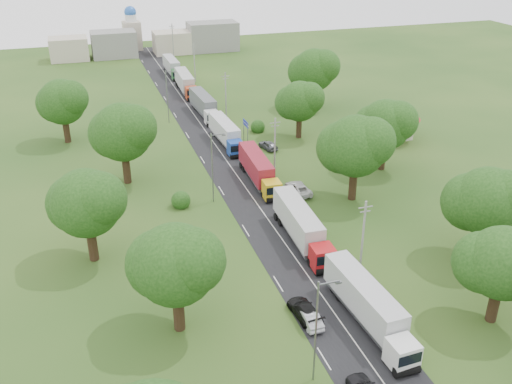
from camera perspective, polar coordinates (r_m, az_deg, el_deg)
name	(u,v)px	position (r m, az deg, el deg)	size (l,w,h in m)	color
ground	(290,250)	(67.45, 3.40, -5.83)	(260.00, 260.00, 0.00)	#224617
road	(242,182)	(84.15, -1.46, 1.01)	(8.00, 200.00, 0.04)	black
info_sign	(246,127)	(97.72, -1.04, 6.53)	(0.12, 3.10, 4.10)	slate
pole_1	(363,237)	(61.70, 10.63, -4.48)	(1.60, 0.24, 9.00)	gray
pole_2	(275,146)	(84.75, 1.90, 4.63)	(1.60, 0.24, 9.00)	gray
pole_3	(226,95)	(110.12, -3.04, 9.67)	(1.60, 0.24, 9.00)	gray
pole_4	(194,62)	(136.52, -6.17, 12.77)	(1.60, 0.24, 9.00)	gray
pole_5	(173,40)	(163.46, -8.32, 14.83)	(1.60, 0.24, 9.00)	gray
lamp_0	(318,327)	(47.51, 6.20, -13.28)	(2.03, 0.22, 10.00)	slate
lamp_1	(213,165)	(76.23, -4.29, 2.76)	(2.03, 0.22, 10.00)	slate
lamp_2	(168,94)	(108.70, -8.80, 9.67)	(2.03, 0.22, 10.00)	slate
tree_2	(502,262)	(57.73, 23.37, -6.46)	(8.00, 8.00, 10.10)	#382616
tree_3	(487,201)	(67.57, 22.09, -0.81)	(8.80, 8.80, 11.07)	#382616
tree_4	(355,146)	(77.22, 9.90, 4.59)	(9.60, 9.60, 12.05)	#382616
tree_5	(385,124)	(88.17, 12.77, 6.61)	(8.80, 8.80, 11.07)	#382616
tree_6	(299,101)	(99.84, 4.37, 9.06)	(8.00, 8.00, 10.10)	#382616
tree_7	(314,70)	(116.25, 5.80, 12.07)	(9.60, 9.60, 12.05)	#382616
tree_10	(175,264)	(52.19, -8.12, -7.12)	(8.80, 8.80, 11.07)	#382616
tree_11	(86,203)	(64.91, -16.62, -1.02)	(8.80, 8.80, 11.07)	#382616
tree_12	(122,132)	(83.34, -13.22, 5.89)	(9.60, 9.60, 12.05)	#382616
tree_13	(62,102)	(102.45, -18.82, 8.56)	(8.80, 8.80, 11.07)	#382616
house_cream	(390,118)	(102.85, 13.24, 7.22)	(10.08, 10.08, 5.80)	beige
distant_town	(153,42)	(167.83, -10.28, 14.56)	(52.00, 8.00, 8.00)	gray
church	(132,31)	(174.76, -12.30, 15.47)	(5.00, 5.00, 12.30)	beige
truck_0	(368,305)	(56.14, 11.17, -11.05)	(3.06, 14.63, 4.04)	white
truck_1	(301,225)	(68.22, 4.51, -3.34)	(3.09, 14.95, 4.13)	#B61418
truck_2	(258,169)	(83.32, 0.21, 2.33)	(2.92, 14.27, 3.94)	gold
truck_3	(226,133)	(97.85, -3.05, 5.94)	(2.84, 13.96, 3.86)	#1A419E
truck_4	(204,105)	(113.04, -5.23, 8.68)	(3.00, 14.48, 4.00)	silver
truck_5	(185,83)	(129.13, -7.07, 10.81)	(2.88, 14.85, 4.11)	#B83D1C
truck_6	(172,66)	(144.79, -8.39, 12.32)	(2.49, 13.71, 3.80)	#225D2A
car_lane_mid	(309,317)	(56.27, 5.31, -12.36)	(1.47, 4.21, 1.39)	#AFB0B8
car_lane_rear	(305,311)	(56.96, 4.92, -11.74)	(2.08, 5.11, 1.48)	black
car_verge_near	(298,189)	(80.55, 4.24, 0.34)	(2.52, 5.47, 1.52)	silver
car_verge_far	(268,145)	(95.95, 1.23, 4.70)	(1.69, 4.21, 1.43)	#515358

